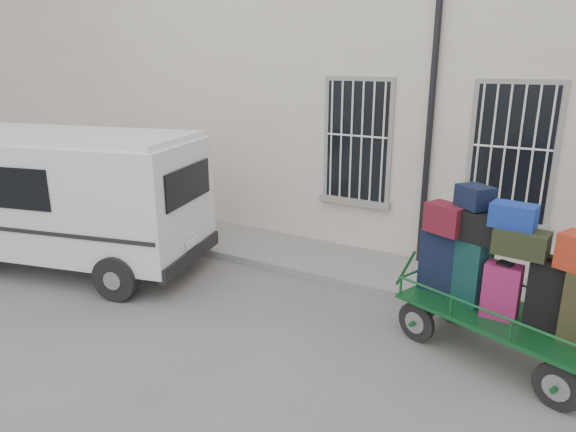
{
  "coord_description": "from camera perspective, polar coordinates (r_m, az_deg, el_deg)",
  "views": [
    {
      "loc": [
        3.35,
        -5.98,
        3.69
      ],
      "look_at": [
        -0.75,
        1.0,
        1.25
      ],
      "focal_mm": 32.0,
      "sensor_mm": 36.0,
      "label": 1
    }
  ],
  "objects": [
    {
      "name": "sidewalk",
      "position": [
        9.55,
        7.59,
        -5.61
      ],
      "size": [
        24.0,
        1.7,
        0.15
      ],
      "primitive_type": "cube",
      "color": "gray",
      "rests_on": "ground"
    },
    {
      "name": "building",
      "position": [
        11.97,
        14.52,
        12.98
      ],
      "size": [
        24.0,
        5.15,
        6.0
      ],
      "color": "beige",
      "rests_on": "ground"
    },
    {
      "name": "luggage_cart",
      "position": [
        6.95,
        22.51,
        -6.34
      ],
      "size": [
        2.9,
        1.88,
        2.19
      ],
      "rotation": [
        0.0,
        0.0,
        -0.35
      ],
      "color": "black",
      "rests_on": "ground"
    },
    {
      "name": "van",
      "position": [
        10.08,
        -23.44,
        2.46
      ],
      "size": [
        5.31,
        3.23,
        2.5
      ],
      "rotation": [
        0.0,
        0.0,
        0.25
      ],
      "color": "white",
      "rests_on": "ground"
    },
    {
      "name": "ground",
      "position": [
        7.78,
        1.06,
        -11.51
      ],
      "size": [
        80.0,
        80.0,
        0.0
      ],
      "primitive_type": "plane",
      "color": "slate",
      "rests_on": "ground"
    }
  ]
}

